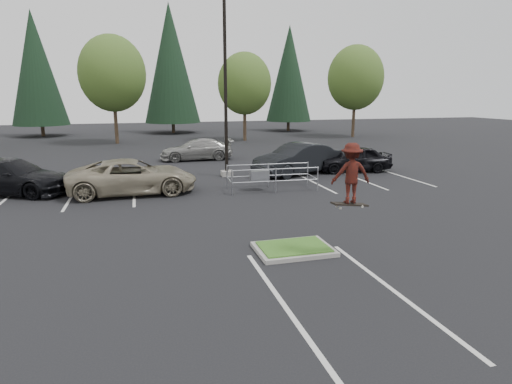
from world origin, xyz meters
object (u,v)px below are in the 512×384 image
object	(u,v)px
light_pole	(226,92)
conif_c	(289,74)
conif_a	(36,68)
car_far_silver	(196,150)
car_r_charc	(297,159)
car_r_black	(353,159)
car_l_tan	(133,177)
decid_d	(355,80)
car_l_black	(8,177)
decid_c	(244,86)
skateboarder	(351,174)
cart_corral	(262,175)
conif_b	(171,64)
decid_b	(112,76)

from	to	relation	value
light_pole	conif_c	bearing A→B (deg)	63.85
conif_a	car_far_silver	bearing A→B (deg)	-57.49
car_r_charc	car_r_black	size ratio (longest dim) A/B	1.20
light_pole	conif_a	size ratio (longest dim) A/B	0.78
conif_c	car_r_black	world-z (taller)	conif_c
conif_c	car_r_charc	distance (m)	30.16
car_l_tan	car_r_charc	xyz separation A→B (m)	(9.00, 2.56, 0.08)
light_pole	decid_d	distance (m)	25.37
conif_c	car_l_black	xyz separation A→B (m)	(-24.00, -29.08, -6.04)
car_r_charc	car_r_black	distance (m)	3.50
decid_c	skateboarder	size ratio (longest dim) A/B	4.80
decid_d	skateboarder	size ratio (longest dim) A/B	5.40
car_r_black	conif_c	bearing A→B (deg)	174.56
car_r_black	cart_corral	bearing A→B (deg)	-55.92
conif_b	car_far_silver	world-z (taller)	conif_b
conif_c	cart_corral	size ratio (longest dim) A/B	2.96
conif_a	conif_b	distance (m)	14.03
conif_c	decid_b	bearing A→B (deg)	-155.86
car_far_silver	cart_corral	bearing A→B (deg)	9.18
decid_d	car_far_silver	xyz separation A→B (m)	(-18.28, -11.84, -5.19)
decid_b	decid_d	bearing A→B (deg)	-0.48
conif_b	cart_corral	size ratio (longest dim) A/B	3.44
conif_a	car_l_tan	bearing A→B (deg)	-73.00
skateboarder	car_r_charc	distance (m)	13.02
conif_b	car_r_black	xyz separation A→B (m)	(8.00, -29.05, -7.09)
decid_b	car_l_tan	world-z (taller)	decid_b
car_r_charc	decid_b	bearing A→B (deg)	-172.61
car_r_charc	conif_b	bearing A→B (deg)	167.30
decid_b	decid_d	distance (m)	24.00
conif_c	car_l_black	distance (m)	38.18
decid_d	cart_corral	size ratio (longest dim) A/B	2.24
light_pole	car_far_silver	size ratio (longest dim) A/B	2.04
light_pole	car_l_tan	world-z (taller)	light_pole
conif_c	car_l_black	bearing A→B (deg)	-129.54
decid_b	car_r_black	distance (m)	24.25
decid_b	car_l_tan	bearing A→B (deg)	-86.00
conif_c	car_l_black	world-z (taller)	conif_c
conif_b	skateboarder	world-z (taller)	conif_b
car_far_silver	conif_a	bearing A→B (deg)	-147.48
decid_c	conif_c	world-z (taller)	conif_c
decid_d	car_l_tan	bearing A→B (deg)	-136.43
decid_c	car_l_tan	world-z (taller)	decid_c
conif_a	cart_corral	world-z (taller)	conif_a
decid_c	car_l_tan	distance (m)	23.80
car_far_silver	car_r_black	bearing A→B (deg)	49.69
skateboarder	car_far_silver	bearing A→B (deg)	-78.08
decid_c	decid_b	bearing A→B (deg)	176.66
conif_c	car_r_black	distance (m)	29.32
decid_b	car_l_black	bearing A→B (deg)	-101.22
car_l_black	car_r_charc	size ratio (longest dim) A/B	1.05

